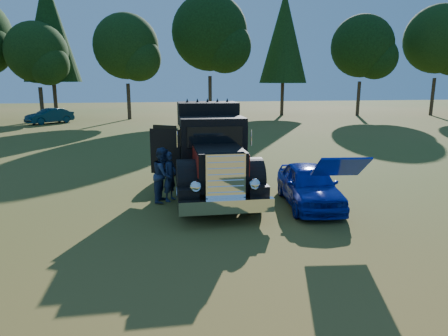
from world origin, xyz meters
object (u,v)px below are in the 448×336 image
(hotrod_coupe, at_px, (309,185))
(distant_teal_car, at_px, (50,116))
(diamond_t_truck, at_px, (211,155))
(spectator_far, at_px, (163,175))
(spectator_near, at_px, (170,176))

(hotrod_coupe, xyz_separation_m, distant_teal_car, (-14.09, 25.98, 0.02))
(diamond_t_truck, bearing_deg, spectator_far, -152.85)
(spectator_far, bearing_deg, spectator_near, -56.76)
(diamond_t_truck, relative_size, hotrod_coupe, 1.73)
(hotrod_coupe, bearing_deg, diamond_t_truck, 145.76)
(hotrod_coupe, xyz_separation_m, spectator_far, (-4.38, 1.08, 0.22))
(diamond_t_truck, height_order, hotrod_coupe, diamond_t_truck)
(spectator_near, xyz_separation_m, spectator_far, (-0.20, -0.06, 0.07))
(spectator_near, relative_size, distant_teal_car, 0.40)
(hotrod_coupe, bearing_deg, spectator_near, 164.81)
(spectator_near, xyz_separation_m, distant_teal_car, (-9.92, 24.85, -0.13))
(diamond_t_truck, height_order, distant_teal_car, diamond_t_truck)
(hotrod_coupe, bearing_deg, distant_teal_car, 118.48)
(spectator_far, xyz_separation_m, distant_teal_car, (-9.72, 24.90, -0.21))
(diamond_t_truck, bearing_deg, distant_teal_car, 115.15)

